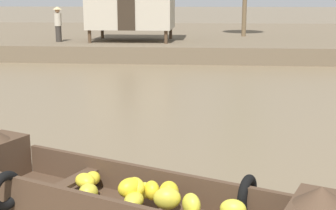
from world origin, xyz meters
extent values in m
plane|color=#726047|center=(0.00, 10.00, 0.00)|extent=(300.00, 300.00, 0.00)
cube|color=brown|center=(0.00, 28.06, 0.37)|extent=(160.00, 20.00, 0.73)
cube|color=#473323|center=(-0.06, 4.30, 0.33)|extent=(3.82, 1.67, 0.41)
cone|color=#473323|center=(1.91, 2.89, 0.82)|extent=(0.73, 0.73, 0.20)
cube|color=#473323|center=(-1.07, 4.15, 0.35)|extent=(0.59, 1.04, 0.05)
torus|color=black|center=(1.26, 3.88, 0.37)|extent=(0.31, 0.53, 0.52)
torus|color=black|center=(-1.79, 3.73, 0.37)|extent=(0.31, 0.53, 0.52)
ellipsoid|color=yellow|center=(1.07, 3.50, 0.35)|extent=(0.34, 0.27, 0.24)
ellipsoid|color=yellow|center=(-0.04, 3.91, 0.37)|extent=(0.33, 0.34, 0.21)
ellipsoid|color=yellow|center=(0.29, 3.74, 0.43)|extent=(0.29, 0.29, 0.28)
ellipsoid|color=yellow|center=(0.07, 3.84, 0.40)|extent=(0.27, 0.30, 0.25)
ellipsoid|color=yellow|center=(-0.13, 3.81, 0.46)|extent=(0.34, 0.37, 0.24)
ellipsoid|color=yellow|center=(-0.19, 3.74, 0.47)|extent=(0.39, 0.39, 0.25)
ellipsoid|color=gold|center=(0.29, 3.55, 0.43)|extent=(0.35, 0.25, 0.27)
ellipsoid|color=yellow|center=(0.29, 3.58, 0.39)|extent=(0.34, 0.33, 0.20)
ellipsoid|color=yellow|center=(-0.86, 4.09, 0.40)|extent=(0.38, 0.37, 0.20)
ellipsoid|color=yellow|center=(-0.83, 4.38, 0.31)|extent=(0.27, 0.30, 0.20)
ellipsoid|color=gold|center=(-0.73, 3.77, 0.37)|extent=(0.34, 0.35, 0.24)
ellipsoid|color=gold|center=(-0.12, 3.59, 0.37)|extent=(0.28, 0.36, 0.19)
ellipsoid|color=yellow|center=(0.58, 3.46, 0.40)|extent=(0.31, 0.34, 0.28)
cylinder|color=#4C3826|center=(-4.80, 19.79, 1.03)|extent=(0.16, 0.16, 0.60)
cylinder|color=#4C3826|center=(-1.22, 19.79, 1.03)|extent=(0.16, 0.16, 0.60)
cylinder|color=#4C3826|center=(-4.80, 22.43, 1.03)|extent=(0.16, 0.16, 0.60)
cylinder|color=#4C3826|center=(-1.22, 22.43, 1.03)|extent=(0.16, 0.16, 0.60)
cube|color=#B2A893|center=(-3.01, 21.11, 2.60)|extent=(3.97, 3.03, 2.55)
cube|color=#2D2319|center=(-3.01, 19.57, 2.23)|extent=(0.80, 0.04, 1.80)
cylinder|color=#332D28|center=(-6.42, 20.24, 1.11)|extent=(0.28, 0.28, 0.75)
cylinder|color=#B7AD99|center=(-6.42, 20.24, 1.78)|extent=(0.34, 0.34, 0.60)
sphere|color=#9E7556|center=(-6.42, 20.24, 2.20)|extent=(0.22, 0.22, 0.22)
cone|color=tan|center=(-6.42, 20.24, 2.32)|extent=(0.44, 0.44, 0.14)
camera|label=1|loc=(0.75, -1.57, 2.76)|focal=49.64mm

